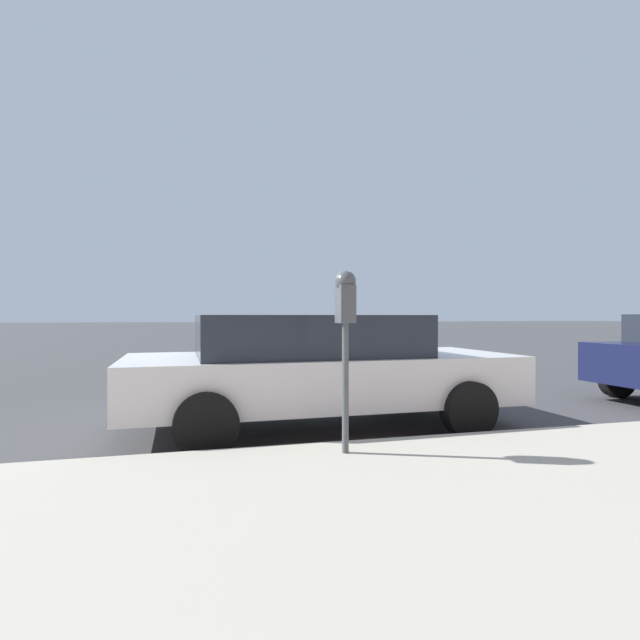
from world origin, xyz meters
name	(u,v)px	position (x,y,z in m)	size (l,w,h in m)	color
ground_plane	(272,415)	(0.00, 0.00, 0.00)	(220.00, 220.00, 0.00)	#424244
parking_meter	(345,313)	(-2.61, -0.24, 1.40)	(0.21, 0.19, 1.63)	#4C5156
car_white	(318,367)	(-0.86, -0.44, 0.75)	(2.23, 4.76, 1.39)	silver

